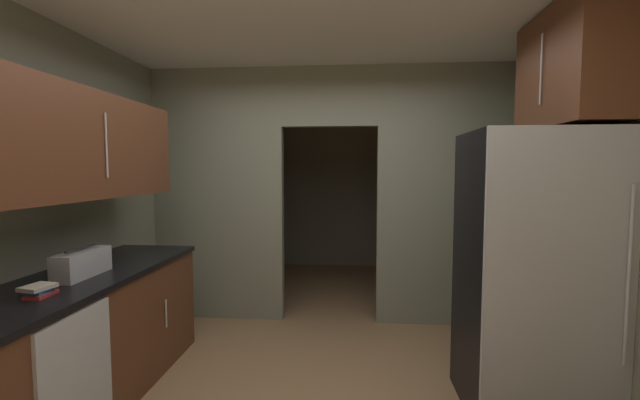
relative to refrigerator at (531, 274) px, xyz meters
The scene contains 10 objects.
kitchen_overhead_slab 2.30m from the refrigerator, 168.37° to the left, with size 4.11×7.50×0.06m, color silver.
kitchen_partition 2.15m from the refrigerator, 133.57° to the left, with size 3.71×0.12×2.66m.
adjoining_room_shell 3.64m from the refrigerator, 113.43° to the left, with size 3.71×2.58×2.66m.
refrigerator is the anchor object (origin of this frame).
lower_cabinet_run 3.00m from the refrigerator, behind, with size 0.68×2.04×0.90m.
dishwasher 2.77m from the refrigerator, 164.15° to the right, with size 0.02×0.56×0.84m.
upper_cabinet_counterside 3.08m from the refrigerator, behind, with size 0.36×1.84×0.70m.
upper_cabinet_fridgeside 1.36m from the refrigerator, 22.90° to the left, with size 0.36×0.91×0.76m.
boombox 2.94m from the refrigerator, behind, with size 0.16×0.42×0.20m.
book_stack 2.96m from the refrigerator, 167.02° to the right, with size 0.15×0.17×0.06m.
Camera 1 is at (0.28, -2.48, 1.60)m, focal length 22.76 mm.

